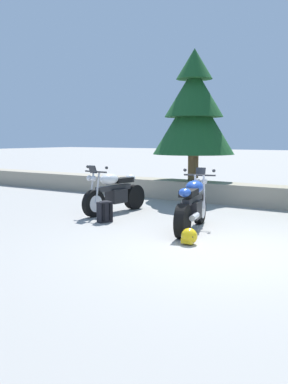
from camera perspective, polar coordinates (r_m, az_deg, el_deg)
ground_plane at (r=7.27m, az=10.00°, el=-7.30°), size 120.00×120.00×0.00m
motorcycle_white_near_left at (r=10.49m, az=-3.90°, el=-0.12°), size 0.67×2.07×1.18m
motorcycle_blue_centre at (r=8.56m, az=6.33°, el=-1.76°), size 0.86×2.04×1.18m
rider_backpack at (r=9.38m, az=-5.15°, el=-2.48°), size 0.33×0.35×0.47m
rider_helmet at (r=7.46m, az=5.87°, el=-5.78°), size 0.28×0.28×0.28m
pine_tree_far_left at (r=12.97m, az=6.51°, el=10.51°), size 2.37×2.37×3.78m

